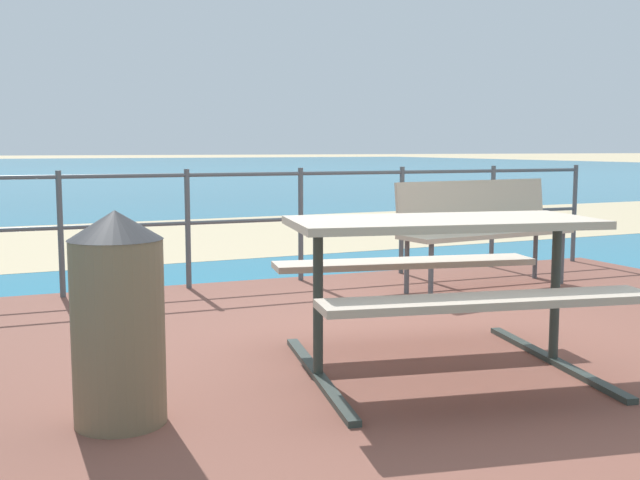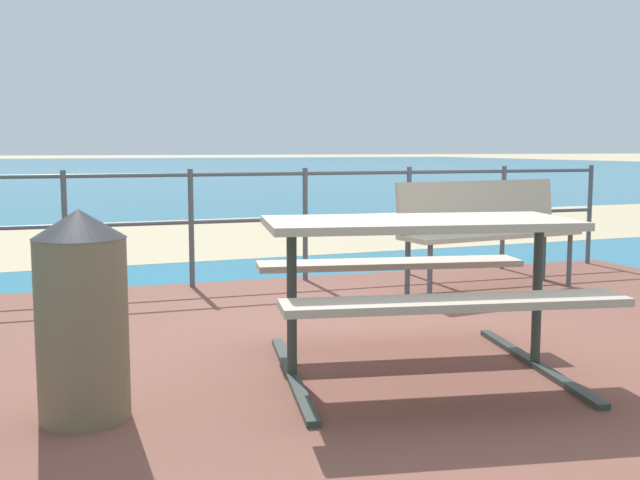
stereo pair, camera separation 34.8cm
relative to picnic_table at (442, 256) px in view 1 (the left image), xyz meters
name	(u,v)px [view 1 (the left image)]	position (x,y,z in m)	size (l,w,h in m)	color
ground_plane	(451,356)	(0.32, 0.40, -0.66)	(240.00, 240.00, 0.00)	tan
patio_paving	(451,351)	(0.32, 0.40, -0.63)	(6.40, 5.20, 0.06)	brown
sea_water	(48,170)	(0.32, 40.40, -0.65)	(90.00, 90.00, 0.01)	teal
beach_strip	(192,236)	(0.32, 6.93, -0.65)	(54.00, 4.72, 0.01)	tan
picnic_table	(442,256)	(0.00, 0.00, 0.00)	(1.74, 1.64, 0.79)	tan
park_bench	(481,222)	(1.57, 1.96, -0.06)	(1.61, 0.64, 0.88)	#BCAD93
railing_fence	(301,211)	(0.32, 2.82, 0.01)	(5.94, 0.04, 0.97)	#4C5156
trash_bin	(118,318)	(-1.63, -0.15, -0.15)	(0.39, 0.39, 0.89)	#726047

